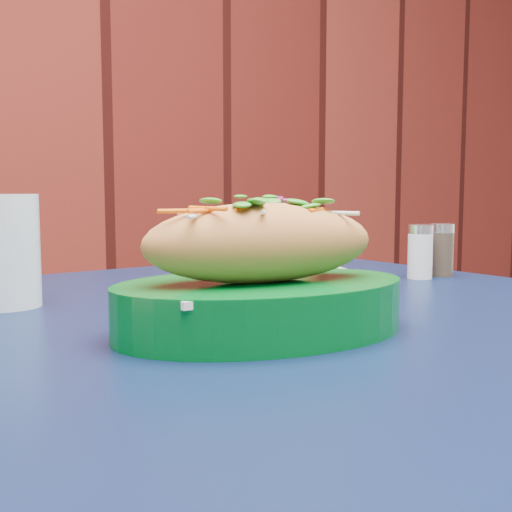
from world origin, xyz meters
TOP-DOWN VIEW (x-y plane):
  - cafe_table at (-0.32, 1.78)m, footprint 0.80×0.80m
  - banh_mi_basket at (-0.40, 1.69)m, footprint 0.29×0.21m
  - salad_plate at (-0.20, 1.95)m, footprint 0.23×0.23m
  - water_glass at (-0.54, 1.95)m, footprint 0.07×0.07m
  - salt_shaker at (-0.02, 1.84)m, footprint 0.03×0.03m
  - pepper_shaker at (0.02, 1.84)m, footprint 0.03×0.03m

SIDE VIEW (x-z plane):
  - cafe_table at x=-0.32m, z-range 0.29..1.04m
  - salt_shaker at x=-0.02m, z-range 0.75..0.82m
  - pepper_shaker at x=0.02m, z-range 0.75..0.82m
  - salad_plate at x=-0.20m, z-range 0.74..0.85m
  - banh_mi_basket at x=-0.40m, z-range 0.74..0.85m
  - water_glass at x=-0.54m, z-range 0.75..0.87m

